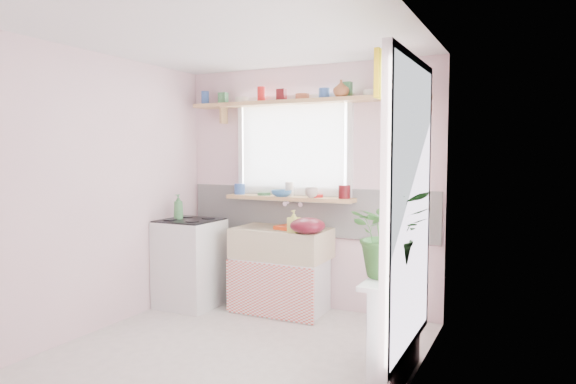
% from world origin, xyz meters
% --- Properties ---
extents(room, '(3.20, 3.20, 3.20)m').
position_xyz_m(room, '(0.66, 0.86, 1.37)').
color(room, white).
rests_on(room, ground).
extents(sink_unit, '(0.95, 0.65, 1.11)m').
position_xyz_m(sink_unit, '(-0.15, 1.29, 0.43)').
color(sink_unit, white).
rests_on(sink_unit, ground).
extents(cooker, '(0.58, 0.58, 0.93)m').
position_xyz_m(cooker, '(-1.10, 1.05, 0.46)').
color(cooker, white).
rests_on(cooker, ground).
extents(radiator_ledge, '(0.22, 0.95, 0.78)m').
position_xyz_m(radiator_ledge, '(1.30, 0.20, 0.40)').
color(radiator_ledge, white).
rests_on(radiator_ledge, ground).
extents(windowsill, '(1.40, 0.22, 0.04)m').
position_xyz_m(windowsill, '(-0.15, 1.48, 1.14)').
color(windowsill, tan).
rests_on(windowsill, room).
extents(pine_shelf, '(2.52, 0.24, 0.04)m').
position_xyz_m(pine_shelf, '(0.00, 1.47, 2.12)').
color(pine_shelf, tan).
rests_on(pine_shelf, room).
extents(shelf_crockery, '(2.47, 0.11, 0.12)m').
position_xyz_m(shelf_crockery, '(-0.00, 1.47, 2.20)').
color(shelf_crockery, '#3359A5').
rests_on(shelf_crockery, pine_shelf).
extents(sill_crockery, '(1.35, 0.11, 0.12)m').
position_xyz_m(sill_crockery, '(-0.15, 1.48, 1.22)').
color(sill_crockery, '#3359A5').
rests_on(sill_crockery, windowsill).
extents(dish_tray, '(0.43, 0.36, 0.04)m').
position_xyz_m(dish_tray, '(0.02, 1.28, 0.87)').
color(dish_tray, '#EC4315').
rests_on(dish_tray, sink_unit).
extents(colander, '(0.41, 0.41, 0.15)m').
position_xyz_m(colander, '(0.22, 1.10, 0.93)').
color(colander, '#5B0F1D').
rests_on(colander, sink_unit).
extents(jade_plant, '(0.67, 0.63, 0.59)m').
position_xyz_m(jade_plant, '(1.28, 0.07, 1.07)').
color(jade_plant, '#2E5F26').
rests_on(jade_plant, radiator_ledge).
extents(fruit_bowl, '(0.40, 0.40, 0.08)m').
position_xyz_m(fruit_bowl, '(1.21, 0.60, 0.81)').
color(fruit_bowl, silver).
rests_on(fruit_bowl, radiator_ledge).
extents(herb_pot, '(0.11, 0.09, 0.19)m').
position_xyz_m(herb_pot, '(1.33, -0.20, 0.87)').
color(herb_pot, '#255A24').
rests_on(herb_pot, radiator_ledge).
extents(soap_bottle_sink, '(0.11, 0.11, 0.22)m').
position_xyz_m(soap_bottle_sink, '(0.08, 1.10, 0.96)').
color(soap_bottle_sink, '#DFE566').
rests_on(soap_bottle_sink, sink_unit).
extents(sill_cup, '(0.17, 0.17, 0.10)m').
position_xyz_m(sill_cup, '(0.13, 1.42, 1.21)').
color(sill_cup, beige).
rests_on(sill_cup, windowsill).
extents(sill_bowl, '(0.22, 0.22, 0.07)m').
position_xyz_m(sill_bowl, '(-0.21, 1.42, 1.19)').
color(sill_bowl, '#3167A0').
rests_on(sill_bowl, windowsill).
extents(shelf_vase, '(0.20, 0.20, 0.16)m').
position_xyz_m(shelf_vase, '(0.43, 1.41, 2.22)').
color(shelf_vase, brown).
rests_on(shelf_vase, pine_shelf).
extents(cooker_bottle, '(0.10, 0.10, 0.26)m').
position_xyz_m(cooker_bottle, '(-1.22, 1.02, 1.05)').
color(cooker_bottle, '#468D4F').
rests_on(cooker_bottle, cooker).
extents(fruit, '(0.20, 0.14, 0.10)m').
position_xyz_m(fruit, '(1.22, 0.61, 0.88)').
color(fruit, orange).
rests_on(fruit, fruit_bowl).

